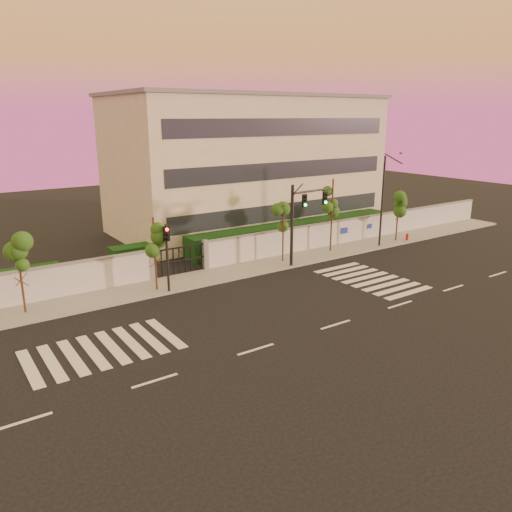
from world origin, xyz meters
name	(u,v)px	position (x,y,z in m)	size (l,w,h in m)	color
ground	(336,325)	(0.00, 0.00, 0.00)	(120.00, 120.00, 0.00)	black
sidewalk	(229,272)	(0.00, 10.50, 0.07)	(60.00, 3.00, 0.15)	gray
perimeter_wall	(219,253)	(0.10, 12.00, 1.07)	(60.00, 0.36, 2.20)	#B4B6BB
hedge_row	(213,247)	(1.17, 14.74, 0.82)	(41.00, 4.25, 1.80)	black
institutional_building	(246,163)	(9.00, 21.99, 6.16)	(24.40, 12.40, 12.25)	beige
road_markings	(268,309)	(-1.58, 3.76, 0.01)	(57.00, 7.62, 0.02)	silver
street_tree_b	(19,258)	(-12.92, 10.53, 3.20)	(1.47, 1.17, 4.35)	#382314
street_tree_c	(154,237)	(-5.55, 9.93, 3.42)	(1.44, 1.15, 4.64)	#382314
street_tree_d	(283,220)	(4.59, 10.50, 3.17)	(1.42, 1.13, 4.30)	#382314
street_tree_e	(332,199)	(9.46, 10.68, 4.25)	(1.58, 1.26, 5.78)	#382314
street_tree_f	(399,201)	(16.35, 10.00, 3.48)	(1.50, 1.19, 4.74)	#382314
traffic_signal_main	(301,215)	(5.13, 9.24, 3.71)	(3.71, 0.51, 5.87)	black
traffic_signal_secondary	(167,250)	(-5.09, 9.19, 2.73)	(0.33, 0.33, 4.30)	black
streetlight_east	(384,197)	(13.82, 9.41, 4.19)	(0.46, 1.86, 7.74)	black
fire_hydrant	(407,237)	(17.21, 9.52, 0.36)	(0.29, 0.27, 0.73)	red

